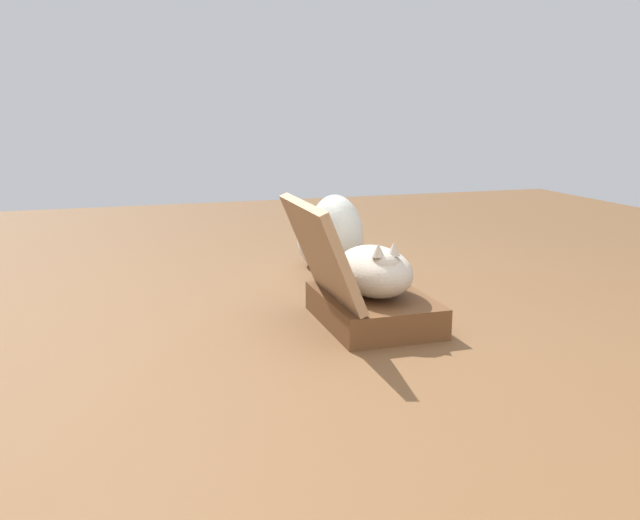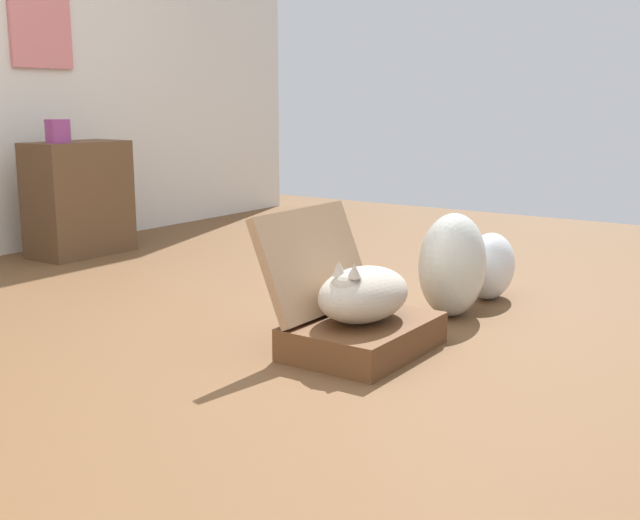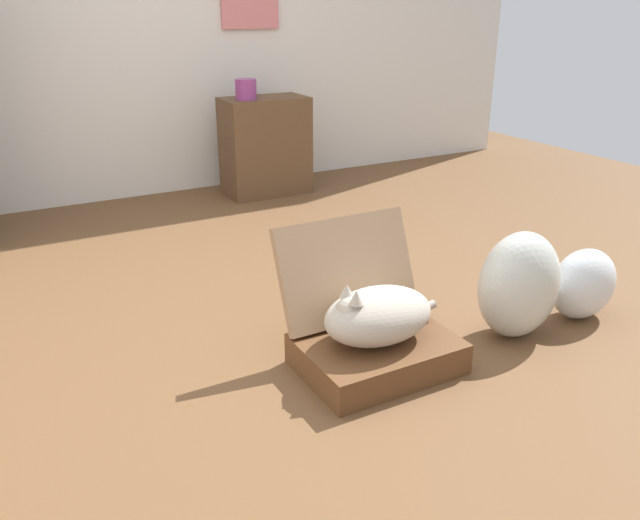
% 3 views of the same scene
% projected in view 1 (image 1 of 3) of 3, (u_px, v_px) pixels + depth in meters
% --- Properties ---
extents(ground_plane, '(7.68, 7.68, 0.00)m').
position_uv_depth(ground_plane, '(270.00, 355.00, 2.28)').
color(ground_plane, brown).
rests_on(ground_plane, ground).
extents(suitcase_base, '(0.55, 0.40, 0.12)m').
position_uv_depth(suitcase_base, '(373.00, 309.00, 2.61)').
color(suitcase_base, brown).
rests_on(suitcase_base, ground).
extents(suitcase_lid, '(0.55, 0.19, 0.39)m').
position_uv_depth(suitcase_lid, '(321.00, 251.00, 2.49)').
color(suitcase_lid, '#9B7756').
rests_on(suitcase_lid, suitcase_base).
extents(cat, '(0.49, 0.28, 0.23)m').
position_uv_depth(cat, '(374.00, 271.00, 2.57)').
color(cat, '#B2A899').
rests_on(cat, suitcase_base).
extents(plastic_bag_white, '(0.36, 0.26, 0.44)m').
position_uv_depth(plastic_bag_white, '(335.00, 240.00, 3.17)').
color(plastic_bag_white, silver).
rests_on(plastic_bag_white, ground).
extents(plastic_bag_clear, '(0.32, 0.21, 0.30)m').
position_uv_depth(plastic_bag_clear, '(317.00, 239.00, 3.52)').
color(plastic_bag_clear, silver).
rests_on(plastic_bag_clear, ground).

